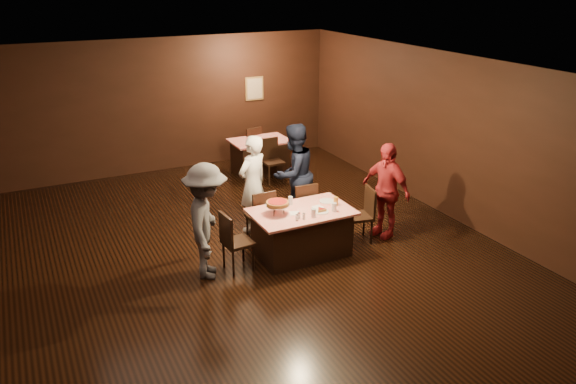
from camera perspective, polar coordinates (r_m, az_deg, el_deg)
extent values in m
plane|color=black|center=(9.12, -3.62, -6.80)|extent=(10.00, 10.00, 0.00)
cube|color=silver|center=(8.14, -4.12, 12.15)|extent=(8.00, 10.00, 0.04)
cube|color=black|center=(13.11, -12.45, 8.58)|extent=(8.00, 0.04, 3.00)
cube|color=black|center=(4.81, 20.91, -15.94)|extent=(8.00, 0.04, 3.00)
cube|color=black|center=(10.62, 16.54, 5.22)|extent=(0.04, 10.00, 3.00)
cube|color=tan|center=(13.72, -3.44, 10.45)|extent=(0.46, 0.03, 0.56)
cube|color=beige|center=(13.70, -3.40, 10.43)|extent=(0.38, 0.01, 0.48)
cube|color=red|center=(9.09, 1.37, -4.14)|extent=(1.60, 1.00, 0.77)
cube|color=red|center=(12.86, -2.86, 3.65)|extent=(1.30, 0.90, 0.77)
cube|color=black|center=(9.51, -2.86, -2.36)|extent=(0.42, 0.42, 0.95)
cube|color=black|center=(9.82, 1.41, -1.52)|extent=(0.44, 0.44, 0.95)
cube|color=black|center=(8.64, -5.12, -4.98)|extent=(0.45, 0.45, 0.95)
cube|color=black|center=(9.57, 7.23, -2.35)|extent=(0.49, 0.49, 0.95)
cube|color=black|center=(12.22, -1.55, 3.16)|extent=(0.42, 0.42, 0.95)
cube|color=black|center=(13.36, -3.91, 4.72)|extent=(0.50, 0.50, 0.95)
imported|color=white|center=(9.79, -3.60, 0.83)|extent=(0.75, 0.63, 1.74)
imported|color=black|center=(10.10, 0.59, 1.86)|extent=(1.07, 0.95, 1.84)
imported|color=#515055|center=(8.34, -8.27, -2.99)|extent=(1.06, 1.32, 1.78)
imported|color=#AF242B|center=(9.73, 9.88, 0.21)|extent=(0.65, 1.05, 1.68)
cylinder|color=black|center=(8.86, -1.35, -1.57)|extent=(0.01, 0.01, 0.15)
cylinder|color=black|center=(8.70, -1.44, -2.02)|extent=(0.01, 0.01, 0.15)
cylinder|color=black|center=(8.77, -0.42, -1.82)|extent=(0.01, 0.01, 0.15)
cylinder|color=silver|center=(8.74, -1.07, -1.32)|extent=(0.38, 0.38, 0.01)
cylinder|color=#B27233|center=(8.73, -1.07, -1.14)|extent=(0.35, 0.35, 0.05)
cylinder|color=#A5140C|center=(8.72, -1.07, -0.96)|extent=(0.30, 0.30, 0.01)
cylinder|color=white|center=(8.89, 3.36, -1.99)|extent=(0.25, 0.25, 0.01)
cylinder|color=#B27233|center=(8.88, 3.37, -1.83)|extent=(0.18, 0.18, 0.04)
cylinder|color=#A5140C|center=(8.87, 3.37, -1.69)|extent=(0.14, 0.14, 0.01)
cylinder|color=white|center=(9.29, 3.97, -0.94)|extent=(0.25, 0.25, 0.01)
cylinder|color=silver|center=(8.68, 2.61, -2.13)|extent=(0.08, 0.08, 0.14)
cylinder|color=silver|center=(8.91, 4.71, -1.55)|extent=(0.08, 0.08, 0.14)
cylinder|color=#BF7F26|center=(9.13, 4.88, -0.95)|extent=(0.08, 0.08, 0.14)
cylinder|color=silver|center=(9.12, 0.24, -0.89)|extent=(0.08, 0.08, 0.14)
cylinder|color=silver|center=(8.63, 1.11, -2.46)|extent=(0.04, 0.04, 0.08)
cylinder|color=silver|center=(8.61, 1.11, -2.19)|extent=(0.05, 0.05, 0.02)
cylinder|color=silver|center=(8.62, 1.62, -2.51)|extent=(0.04, 0.04, 0.08)
cylinder|color=silver|center=(8.60, 1.62, -2.24)|extent=(0.05, 0.05, 0.02)
cylinder|color=silver|center=(8.57, 0.91, -2.66)|extent=(0.04, 0.04, 0.08)
cylinder|color=silver|center=(8.55, 0.91, -2.38)|extent=(0.05, 0.05, 0.02)
cube|color=white|center=(9.06, 3.08, -1.55)|extent=(0.19, 0.19, 0.01)
cube|color=white|center=(8.82, 0.68, -2.18)|extent=(0.21, 0.21, 0.01)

